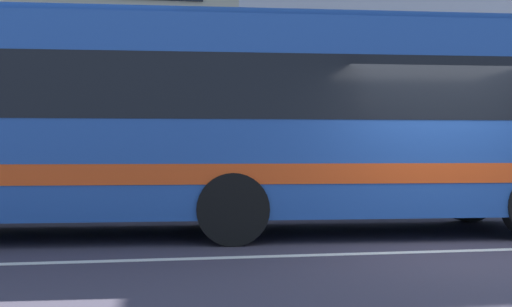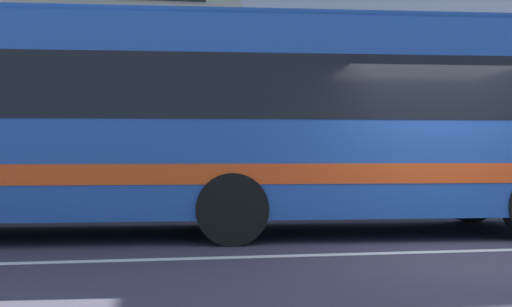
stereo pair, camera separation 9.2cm
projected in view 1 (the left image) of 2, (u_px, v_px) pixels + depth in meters
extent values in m
plane|color=#3C3644|center=(461.00, 251.00, 8.08)|extent=(160.00, 160.00, 0.00)
cube|color=silver|center=(461.00, 251.00, 8.08)|extent=(60.00, 0.16, 0.01)
cube|color=#265529|center=(340.00, 193.00, 13.55)|extent=(19.07, 1.10, 0.71)
cube|color=#224C9A|center=(177.00, 120.00, 9.59)|extent=(12.50, 3.23, 2.82)
cube|color=black|center=(177.00, 93.00, 9.58)|extent=(11.76, 3.20, 0.90)
cube|color=#E74917|center=(178.00, 171.00, 9.59)|extent=(12.25, 3.23, 0.28)
cube|color=#244E94|center=(177.00, 25.00, 9.57)|extent=(11.98, 2.80, 0.12)
cylinder|color=black|center=(233.00, 209.00, 8.55)|extent=(1.02, 0.34, 1.00)
cylinder|color=black|center=(224.00, 196.00, 10.81)|extent=(1.02, 0.34, 1.00)
cylinder|color=black|center=(468.00, 194.00, 11.26)|extent=(1.02, 0.34, 1.00)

